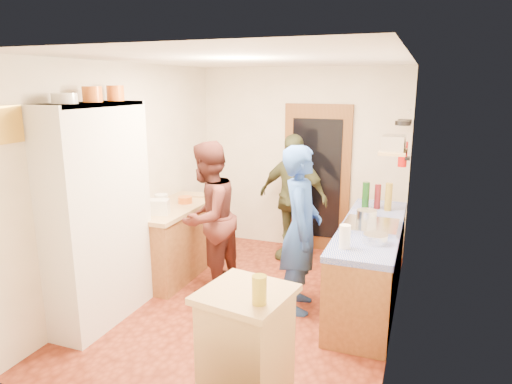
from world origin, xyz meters
The scene contains 44 objects.
floor centered at (0.00, 0.00, -0.01)m, with size 3.00×4.00×0.02m, color brown.
ceiling centered at (0.00, 0.00, 2.61)m, with size 3.00×4.00×0.02m, color silver.
wall_back centered at (0.00, 2.01, 1.30)m, with size 3.00×0.02×2.60m, color silver.
wall_front centered at (0.00, -2.01, 1.30)m, with size 3.00×0.02×2.60m, color silver.
wall_left centered at (-1.51, 0.00, 1.30)m, with size 0.02×4.00×2.60m, color silver.
wall_right centered at (1.51, 0.00, 1.30)m, with size 0.02×4.00×2.60m, color silver.
door_frame centered at (0.25, 1.97, 1.05)m, with size 0.95×0.06×2.10m, color brown.
door_glass centered at (0.25, 1.94, 1.05)m, with size 0.70×0.02×1.70m, color black.
hutch_body centered at (-1.30, -0.80, 1.10)m, with size 0.40×1.20×2.20m, color silver.
hutch_top_shelf centered at (-1.30, -0.80, 2.18)m, with size 0.40×1.14×0.04m, color silver.
plate_stack centered at (-1.30, -1.11, 2.25)m, with size 0.22×0.22×0.09m, color white.
orange_pot_a centered at (-1.30, -0.75, 2.27)m, with size 0.18×0.18×0.15m, color orange.
orange_pot_b centered at (-1.30, -0.41, 2.28)m, with size 0.17×0.17×0.15m, color orange.
left_counter_base centered at (-1.20, 0.45, 0.42)m, with size 0.60×1.40×0.85m, color #9A6434.
left_counter_top centered at (-1.20, 0.45, 0.88)m, with size 0.64×1.44×0.05m, color tan.
toaster centered at (-1.15, 0.04, 0.99)m, with size 0.23×0.15×0.17m, color white.
kettle centered at (-1.25, 0.26, 0.99)m, with size 0.16×0.16×0.18m, color white.
orange_bowl centered at (-1.12, 0.60, 0.94)m, with size 0.18×0.18×0.08m, color orange.
chopping_board centered at (-1.18, 0.99, 0.91)m, with size 0.30×0.22×0.03m, color tan.
right_counter_base centered at (1.20, 0.50, 0.42)m, with size 0.60×2.20×0.84m, color #9A6434.
right_counter_top centered at (1.20, 0.50, 0.87)m, with size 0.62×2.22×0.06m, color #0320C1.
hob centered at (1.20, 0.40, 0.92)m, with size 0.55×0.58×0.04m, color silver.
pot_on_hob centered at (1.15, 0.43, 1.01)m, with size 0.21×0.21×0.14m, color silver.
bottle_a centered at (1.05, 1.10, 1.07)m, with size 0.08×0.08×0.33m, color #143F14.
bottle_b centered at (1.18, 1.18, 1.05)m, with size 0.07×0.07×0.30m, color #591419.
bottle_c centered at (1.31, 1.14, 1.07)m, with size 0.08×0.08×0.33m, color olive.
paper_towel centered at (1.05, -0.32, 1.01)m, with size 0.10×0.10×0.22m, color white.
mixing_bowl centered at (1.30, -0.09, 0.94)m, with size 0.23×0.23×0.09m, color silver.
island_base centered at (0.54, -1.49, 0.43)m, with size 0.55×0.55×0.86m, color tan.
island_top centered at (0.54, -1.49, 0.89)m, with size 0.62×0.62×0.05m, color tan.
cutting_board centered at (0.50, -1.43, 0.90)m, with size 0.35×0.28×0.02m, color white.
oil_jar centered at (0.70, -1.63, 1.01)m, with size 0.10×0.10×0.20m, color #AD9E2D.
pan_rail centered at (1.46, 1.52, 2.05)m, with size 0.02×0.02×0.65m, color silver.
pan_hang_a centered at (1.40, 1.35, 1.92)m, with size 0.18×0.18×0.05m, color black.
pan_hang_b centered at (1.40, 1.55, 1.90)m, with size 0.16×0.16×0.05m, color black.
pan_hang_c centered at (1.40, 1.75, 1.91)m, with size 0.17×0.17×0.05m, color black.
wall_shelf centered at (1.37, 0.45, 1.70)m, with size 0.26×0.42×0.03m, color tan.
radio centered at (1.37, 0.45, 1.79)m, with size 0.22×0.30×0.15m, color silver.
ext_bracket centered at (1.47, 1.70, 1.45)m, with size 0.06×0.10×0.04m, color black.
fire_extinguisher centered at (1.41, 1.70, 1.50)m, with size 0.11×0.11×0.32m, color red.
picture_frame centered at (-1.48, -1.55, 2.05)m, with size 0.03×0.25×0.30m, color gold.
person_hob centered at (0.56, 0.09, 0.89)m, with size 0.65×0.42×1.77m, color #224393.
person_left centered at (-0.56, 0.23, 0.88)m, with size 0.85×0.66×1.75m, color #49211D.
person_back centered at (0.04, 1.48, 0.86)m, with size 1.01×0.42×1.73m, color #3E4327.
Camera 1 is at (1.68, -4.31, 2.37)m, focal length 32.00 mm.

